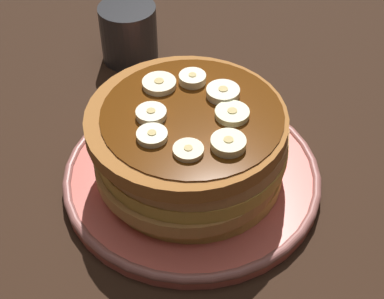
{
  "coord_description": "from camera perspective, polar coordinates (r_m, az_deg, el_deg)",
  "views": [
    {
      "loc": [
        -41.33,
        5.46,
        45.05
      ],
      "look_at": [
        0.0,
        0.0,
        4.68
      ],
      "focal_mm": 53.61,
      "sensor_mm": 36.0,
      "label": 1
    }
  ],
  "objects": [
    {
      "name": "coffee_mug",
      "position": [
        0.77,
        -6.33,
        11.65
      ],
      "size": [
        10.42,
        7.44,
        7.59
      ],
      "color": "#262628",
      "rests_on": "ground_plane"
    },
    {
      "name": "banana_slice_7",
      "position": [
        0.52,
        -3.99,
        1.35
      ],
      "size": [
        2.88,
        2.88,
        0.85
      ],
      "color": "#F3EDC6",
      "rests_on": "pancake_stack"
    },
    {
      "name": "pancake_stack",
      "position": [
        0.57,
        -0.14,
        0.44
      ],
      "size": [
        19.97,
        20.26,
        8.12
      ],
      "color": "gold",
      "rests_on": "plate"
    },
    {
      "name": "banana_slice_4",
      "position": [
        0.58,
        -3.28,
        6.51
      ],
      "size": [
        3.43,
        3.43,
        0.87
      ],
      "color": "#F6E8BC",
      "rests_on": "pancake_stack"
    },
    {
      "name": "banana_slice_6",
      "position": [
        0.51,
        3.63,
        0.58
      ],
      "size": [
        3.21,
        3.21,
        1.06
      ],
      "color": "#F4ECB7",
      "rests_on": "pancake_stack"
    },
    {
      "name": "plate",
      "position": [
        0.61,
        -0.0,
        -2.56
      ],
      "size": [
        27.11,
        27.11,
        1.67
      ],
      "color": "#CC594C",
      "rests_on": "ground_plane"
    },
    {
      "name": "banana_slice_2",
      "position": [
        0.54,
        -4.08,
        3.54
      ],
      "size": [
        2.94,
        2.94,
        0.95
      ],
      "color": "#F7EAC4",
      "rests_on": "pancake_stack"
    },
    {
      "name": "ground_plane",
      "position": [
        0.62,
        -0.0,
        -4.07
      ],
      "size": [
        140.0,
        140.0,
        3.0
      ],
      "primitive_type": "cube",
      "color": "black"
    },
    {
      "name": "banana_slice_1",
      "position": [
        0.51,
        -0.37,
        -0.12
      ],
      "size": [
        2.79,
        2.79,
        0.72
      ],
      "color": "#F8E4B2",
      "rests_on": "pancake_stack"
    },
    {
      "name": "banana_slice_5",
      "position": [
        0.58,
        0.04,
        7.04
      ],
      "size": [
        2.77,
        2.77,
        1.07
      ],
      "color": "#FEF2C4",
      "rests_on": "pancake_stack"
    },
    {
      "name": "banana_slice_3",
      "position": [
        0.57,
        3.1,
        5.64
      ],
      "size": [
        3.32,
        3.32,
        1.04
      ],
      "color": "#F3E6C2",
      "rests_on": "pancake_stack"
    },
    {
      "name": "banana_slice_0",
      "position": [
        0.54,
        4.01,
        3.54
      ],
      "size": [
        3.29,
        3.29,
        0.86
      ],
      "color": "#EFF1BB",
      "rests_on": "pancake_stack"
    }
  ]
}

